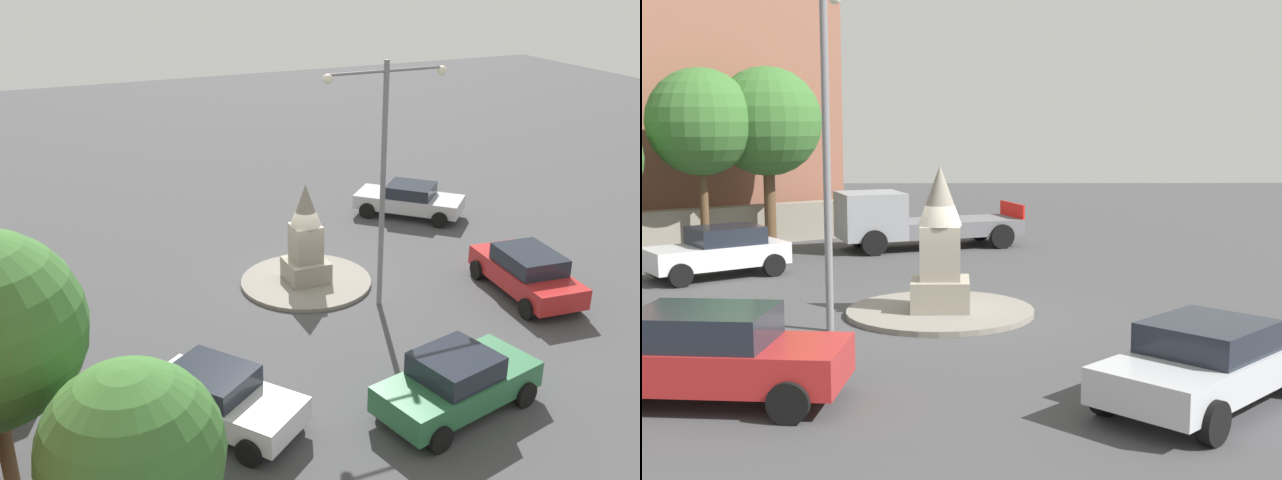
{
  "view_description": "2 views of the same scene",
  "coord_description": "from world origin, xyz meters",
  "views": [
    {
      "loc": [
        8.31,
        20.23,
        10.43
      ],
      "look_at": [
        -0.33,
        0.4,
        1.62
      ],
      "focal_mm": 41.28,
      "sensor_mm": 36.0,
      "label": 1
    },
    {
      "loc": [
        -19.19,
        -0.26,
        4.43
      ],
      "look_at": [
        -0.6,
        -0.48,
        1.8
      ],
      "focal_mm": 48.43,
      "sensor_mm": 36.0,
      "label": 2
    }
  ],
  "objects": [
    {
      "name": "ground_plane",
      "position": [
        0.0,
        0.0,
        0.0
      ],
      "size": [
        80.0,
        80.0,
        0.0
      ],
      "primitive_type": "plane",
      "color": "#424244"
    },
    {
      "name": "traffic_island",
      "position": [
        0.0,
        0.0,
        0.06
      ],
      "size": [
        4.28,
        4.28,
        0.13
      ],
      "primitive_type": "cylinder",
      "color": "gray",
      "rests_on": "ground"
    },
    {
      "name": "monument",
      "position": [
        0.0,
        0.0,
        1.59
      ],
      "size": [
        1.31,
        1.31,
        3.27
      ],
      "color": "gray",
      "rests_on": "traffic_island"
    },
    {
      "name": "streetlamp",
      "position": [
        -1.49,
        2.3,
        4.59
      ],
      "size": [
        3.81,
        0.28,
        7.44
      ],
      "color": "slate",
      "rests_on": "ground"
    },
    {
      "name": "car_red_approaching",
      "position": [
        -6.07,
        3.53,
        0.77
      ],
      "size": [
        2.27,
        4.35,
        1.49
      ],
      "color": "#B22323",
      "rests_on": "ground"
    },
    {
      "name": "car_silver_parked_left",
      "position": [
        -6.31,
        -4.23,
        0.7
      ],
      "size": [
        4.25,
        4.24,
        1.34
      ],
      "color": "#B7BABF",
      "rests_on": "ground"
    },
    {
      "name": "car_white_far_side",
      "position": [
        4.75,
        6.27,
        0.74
      ],
      "size": [
        3.62,
        4.04,
        1.42
      ],
      "color": "silver",
      "rests_on": "ground"
    },
    {
      "name": "truck_grey_parked_right",
      "position": [
        9.99,
        1.19,
        0.95
      ],
      "size": [
        4.09,
        6.58,
        1.97
      ],
      "color": "gray",
      "rests_on": "ground"
    },
    {
      "name": "stone_boundary_wall",
      "position": [
        10.71,
        7.44,
        0.69
      ],
      "size": [
        7.75,
        10.72,
        1.38
      ],
      "primitive_type": "cube",
      "rotation": [
        0.0,
        0.0,
        2.18
      ],
      "color": "gray",
      "rests_on": "ground"
    },
    {
      "name": "corner_building",
      "position": [
        15.48,
        10.75,
        4.82
      ],
      "size": [
        13.02,
        13.48,
        9.63
      ],
      "primitive_type": "cube",
      "rotation": [
        0.0,
        0.0,
        2.18
      ],
      "color": "#935B47",
      "rests_on": "ground"
    },
    {
      "name": "tree_mid_cluster",
      "position": [
        10.49,
        6.01,
        4.3
      ],
      "size": [
        3.72,
        3.72,
        6.18
      ],
      "color": "brown",
      "rests_on": "ground"
    },
    {
      "name": "tree_far_corner",
      "position": [
        9.18,
        7.9,
        4.3
      ],
      "size": [
        3.51,
        3.51,
        6.07
      ],
      "color": "brown",
      "rests_on": "ground"
    }
  ]
}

